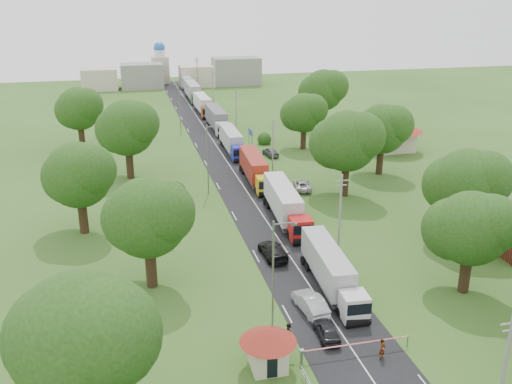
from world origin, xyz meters
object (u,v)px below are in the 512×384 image
object	(u,v)px
boom_barrier	(340,347)
guard_booth	(268,344)
pedestrian_near	(382,350)
car_lane_front	(327,331)
info_sign	(250,136)
car_lane_mid	(310,303)
truck_0	(330,270)

from	to	relation	value
boom_barrier	guard_booth	distance (m)	5.98
guard_booth	pedestrian_near	bearing A→B (deg)	-6.65
guard_booth	car_lane_front	bearing A→B (deg)	25.54
info_sign	car_lane_mid	size ratio (longest dim) A/B	0.82
guard_booth	info_sign	distance (m)	61.27
truck_0	pedestrian_near	world-z (taller)	truck_0
truck_0	pedestrian_near	size ratio (longest dim) A/B	7.85
boom_barrier	guard_booth	world-z (taller)	guard_booth
car_lane_front	car_lane_mid	size ratio (longest dim) A/B	0.79
truck_0	car_lane_front	size ratio (longest dim) A/B	3.53
truck_0	info_sign	bearing A→B (deg)	85.99
guard_booth	car_lane_mid	bearing A→B (deg)	50.56
boom_barrier	truck_0	world-z (taller)	truck_0
car_lane_mid	info_sign	bearing A→B (deg)	-103.56
info_sign	car_lane_front	world-z (taller)	info_sign
truck_0	guard_booth	bearing A→B (deg)	-130.32
car_lane_front	truck_0	bearing A→B (deg)	-109.12
boom_barrier	pedestrian_near	xyz separation A→B (m)	(3.13, -1.05, -0.01)
boom_barrier	pedestrian_near	distance (m)	3.30
car_lane_front	pedestrian_near	xyz separation A→B (m)	(3.21, -3.80, 0.21)
boom_barrier	info_sign	world-z (taller)	info_sign
boom_barrier	car_lane_front	distance (m)	2.76
info_sign	guard_booth	bearing A→B (deg)	-101.68
info_sign	truck_0	distance (m)	49.61
pedestrian_near	car_lane_mid	bearing A→B (deg)	69.04
info_sign	pedestrian_near	size ratio (longest dim) A/B	2.32
car_lane_mid	pedestrian_near	xyz separation A→B (m)	(3.22, -8.05, 0.06)
car_lane_front	pedestrian_near	bearing A→B (deg)	133.17
info_sign	pedestrian_near	bearing A→B (deg)	-93.21
boom_barrier	truck_0	distance (m)	11.03
truck_0	car_lane_mid	xyz separation A→B (m)	(-3.17, -3.52, -1.21)
guard_booth	car_lane_mid	size ratio (longest dim) A/B	0.88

